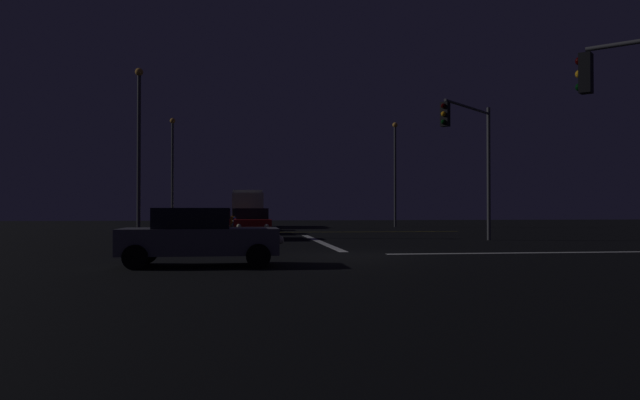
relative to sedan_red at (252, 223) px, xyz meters
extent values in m
cube|color=black|center=(3.10, -10.88, -0.85)|extent=(120.00, 120.00, 0.10)
cube|color=white|center=(3.10, -2.82, -0.80)|extent=(0.35, 13.79, 0.01)
cube|color=yellow|center=(3.10, 8.78, -0.80)|extent=(22.00, 0.15, 0.01)
cube|color=white|center=(11.26, -10.88, -0.80)|extent=(13.79, 0.40, 0.01)
cube|color=maroon|center=(0.00, -0.04, -0.13)|extent=(1.80, 4.20, 0.70)
cube|color=black|center=(0.00, 0.16, 0.49)|extent=(1.60, 2.00, 0.55)
cylinder|color=black|center=(0.90, -1.59, -0.48)|extent=(0.22, 0.64, 0.64)
cylinder|color=black|center=(-0.90, -1.59, -0.48)|extent=(0.22, 0.64, 0.64)
cylinder|color=black|center=(0.90, 1.51, -0.48)|extent=(0.22, 0.64, 0.64)
cylinder|color=black|center=(-0.90, 1.51, -0.48)|extent=(0.22, 0.64, 0.64)
sphere|color=#F9EFC6|center=(0.65, -2.16, -0.08)|extent=(0.22, 0.22, 0.22)
sphere|color=#F9EFC6|center=(-0.65, -2.16, -0.08)|extent=(0.22, 0.22, 0.22)
cube|color=navy|center=(-0.12, 6.45, -0.13)|extent=(1.80, 4.20, 0.70)
cube|color=black|center=(-0.12, 6.65, 0.49)|extent=(1.60, 2.00, 0.55)
cylinder|color=black|center=(0.78, 4.90, -0.48)|extent=(0.22, 0.64, 0.64)
cylinder|color=black|center=(-1.02, 4.90, -0.48)|extent=(0.22, 0.64, 0.64)
cylinder|color=black|center=(0.78, 8.00, -0.48)|extent=(0.22, 0.64, 0.64)
cylinder|color=black|center=(-1.02, 8.00, -0.48)|extent=(0.22, 0.64, 0.64)
sphere|color=#F9EFC6|center=(0.53, 4.33, -0.08)|extent=(0.22, 0.22, 0.22)
sphere|color=#F9EFC6|center=(-0.77, 4.33, -0.08)|extent=(0.22, 0.22, 0.22)
cube|color=#C66014|center=(-0.37, 12.51, -0.13)|extent=(1.80, 4.20, 0.70)
cube|color=black|center=(-0.37, 12.71, 0.49)|extent=(1.60, 2.00, 0.55)
cylinder|color=black|center=(0.53, 10.96, -0.48)|extent=(0.22, 0.64, 0.64)
cylinder|color=black|center=(-1.27, 10.96, -0.48)|extent=(0.22, 0.64, 0.64)
cylinder|color=black|center=(0.53, 14.06, -0.48)|extent=(0.22, 0.64, 0.64)
cylinder|color=black|center=(-1.27, 14.06, -0.48)|extent=(0.22, 0.64, 0.64)
sphere|color=#F9EFC6|center=(0.28, 10.39, -0.08)|extent=(0.22, 0.22, 0.22)
sphere|color=#F9EFC6|center=(-1.02, 10.39, -0.08)|extent=(0.22, 0.22, 0.22)
cube|color=beige|center=(-0.07, 16.83, 0.83)|extent=(2.40, 2.20, 2.30)
cube|color=silver|center=(-0.07, 21.33, 0.98)|extent=(2.40, 5.00, 2.60)
cylinder|color=black|center=(1.13, 17.43, -0.32)|extent=(0.28, 0.96, 0.96)
cylinder|color=black|center=(-1.27, 17.43, -0.32)|extent=(0.28, 0.96, 0.96)
cylinder|color=black|center=(1.13, 22.13, -0.32)|extent=(0.28, 0.96, 0.96)
cylinder|color=black|center=(-1.27, 22.13, -0.32)|extent=(0.28, 0.96, 0.96)
sphere|color=#F9EFC6|center=(0.78, 15.68, 0.23)|extent=(0.26, 0.26, 0.26)
sphere|color=#F9EFC6|center=(-0.92, 15.68, 0.23)|extent=(0.26, 0.26, 0.26)
cube|color=slate|center=(-1.63, -14.33, -0.13)|extent=(4.20, 1.80, 0.70)
cube|color=black|center=(-1.83, -14.33, 0.49)|extent=(2.00, 1.60, 0.55)
cylinder|color=black|center=(-0.08, -13.43, -0.48)|extent=(0.64, 0.22, 0.64)
cylinder|color=black|center=(-0.08, -15.23, -0.48)|extent=(0.64, 0.22, 0.64)
cylinder|color=black|center=(-3.18, -13.43, -0.48)|extent=(0.64, 0.22, 0.64)
cylinder|color=black|center=(-3.18, -15.23, -0.48)|extent=(0.64, 0.22, 0.64)
sphere|color=#F9EFC6|center=(0.49, -13.68, -0.08)|extent=(0.22, 0.22, 0.22)
sphere|color=#F9EFC6|center=(0.49, -14.98, -0.08)|extent=(0.22, 0.22, 0.22)
cube|color=black|center=(8.43, -16.21, 4.30)|extent=(0.46, 0.46, 1.05)
sphere|color=black|center=(8.32, -16.09, 4.64)|extent=(0.22, 0.22, 0.22)
sphere|color=orange|center=(8.32, -16.09, 4.30)|extent=(0.22, 0.22, 0.22)
sphere|color=black|center=(8.32, -16.09, 3.95)|extent=(0.22, 0.22, 0.22)
cylinder|color=#4C4C51|center=(11.56, -2.42, 2.47)|extent=(0.18, 0.18, 6.55)
cylinder|color=#4C4C51|center=(9.88, -4.11, 5.45)|extent=(3.46, 3.46, 0.12)
cube|color=black|center=(8.19, -5.80, 4.82)|extent=(0.46, 0.46, 1.05)
sphere|color=black|center=(8.07, -5.91, 5.17)|extent=(0.22, 0.22, 0.22)
sphere|color=orange|center=(8.07, -5.91, 4.82)|extent=(0.22, 0.22, 0.22)
sphere|color=black|center=(8.07, -5.91, 4.48)|extent=(0.22, 0.22, 0.22)
cylinder|color=#424247|center=(-6.06, 18.78, 3.42)|extent=(0.20, 0.20, 8.43)
sphere|color=#F9AD47|center=(-6.06, 18.78, 7.81)|extent=(0.44, 0.44, 0.44)
cylinder|color=#424247|center=(-6.06, 2.78, 3.59)|extent=(0.20, 0.20, 8.79)
sphere|color=#F9AD47|center=(-6.06, 2.78, 8.16)|extent=(0.44, 0.44, 0.44)
cylinder|color=#424247|center=(12.26, 18.78, 3.41)|extent=(0.20, 0.20, 8.42)
sphere|color=#F9AD47|center=(12.26, 18.78, 7.80)|extent=(0.44, 0.44, 0.44)
camera|label=1|loc=(-0.50, -31.06, 0.75)|focal=34.15mm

